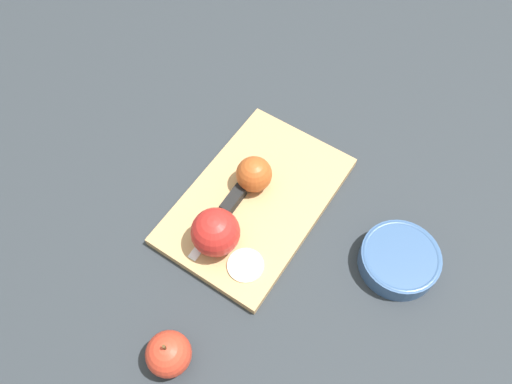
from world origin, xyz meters
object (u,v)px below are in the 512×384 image
(apple_half_right, at_px, (216,232))
(bowl, at_px, (399,259))
(knife, at_px, (230,205))
(apple_whole, at_px, (169,354))
(apple_half_left, at_px, (254,174))

(apple_half_right, relative_size, bowl, 0.62)
(knife, bearing_deg, apple_whole, 14.04)
(apple_half_left, xyz_separation_m, bowl, (0.04, 0.28, -0.03))
(apple_whole, distance_m, bowl, 0.40)
(apple_half_left, relative_size, knife, 0.41)
(apple_half_right, distance_m, apple_whole, 0.20)
(apple_whole, bearing_deg, apple_half_right, -174.76)
(knife, relative_size, apple_whole, 1.95)
(knife, bearing_deg, apple_half_right, 16.01)
(knife, bearing_deg, apple_half_left, 171.00)
(apple_half_left, distance_m, apple_half_right, 0.13)
(apple_half_right, bearing_deg, bowl, 28.52)
(knife, xyz_separation_m, apple_whole, (0.27, 0.03, 0.01))
(apple_half_right, relative_size, apple_whole, 1.01)
(apple_whole, bearing_deg, knife, -174.06)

